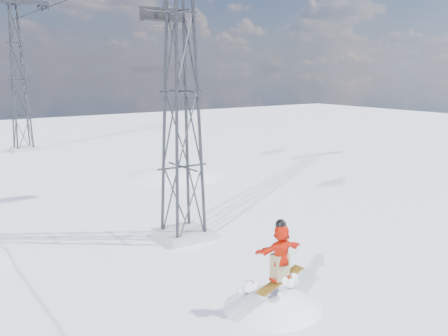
# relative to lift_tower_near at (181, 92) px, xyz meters

# --- Properties ---
(ground) EXTENTS (120.00, 120.00, 0.00)m
(ground) POSITION_rel_lift_tower_near_xyz_m (-0.80, -8.00, -5.47)
(ground) COLOR white
(ground) RESTS_ON ground
(lift_tower_near) EXTENTS (5.20, 1.80, 11.43)m
(lift_tower_near) POSITION_rel_lift_tower_near_xyz_m (0.00, 0.00, 0.00)
(lift_tower_near) COLOR #999999
(lift_tower_near) RESTS_ON ground
(lift_tower_far) EXTENTS (5.20, 1.80, 11.43)m
(lift_tower_far) POSITION_rel_lift_tower_near_xyz_m (0.00, 25.00, 0.00)
(lift_tower_far) COLOR #999999
(lift_tower_far) RESTS_ON ground
(lift_chair_mid) EXTENTS (2.20, 0.63, 2.73)m
(lift_chair_mid) POSITION_rel_lift_tower_near_xyz_m (2.20, 5.40, 3.20)
(lift_chair_mid) COLOR black
(lift_chair_mid) RESTS_ON ground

